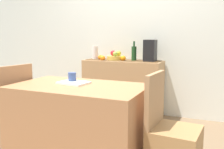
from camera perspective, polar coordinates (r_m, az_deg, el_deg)
name	(u,v)px	position (r m, az deg, el deg)	size (l,w,h in m)	color
ground_plane	(104,138)	(3.19, -1.76, -13.77)	(6.40, 6.40, 0.02)	#7D6348
room_wall_rear	(136,25)	(4.05, 5.35, 10.66)	(6.40, 0.06, 2.70)	silver
sideboard_console	(123,88)	(3.92, 2.37, -2.96)	(1.17, 0.42, 0.83)	tan
table_runner	(123,60)	(3.86, 2.41, 3.14)	(1.10, 0.32, 0.01)	brown
fruit_bowl	(115,58)	(3.90, 0.75, 3.67)	(0.25, 0.25, 0.06)	gold
apple_center	(113,53)	(3.94, 0.24, 4.72)	(0.08, 0.08, 0.08)	red
apple_right	(119,53)	(3.91, 1.45, 4.67)	(0.08, 0.08, 0.08)	gold
apple_front	(115,54)	(3.83, 0.72, 4.54)	(0.07, 0.07, 0.07)	#90AE42
wine_bottle	(134,53)	(3.79, 4.82, 4.66)	(0.07, 0.07, 0.28)	#1A401D
coffee_maker	(150,51)	(3.72, 8.34, 5.18)	(0.16, 0.18, 0.31)	black
ceramic_vase	(95,53)	(4.04, -3.69, 4.80)	(0.09, 0.09, 0.20)	silver
orange_loose_near_bowl	(103,58)	(3.86, -2.05, 3.65)	(0.07, 0.07, 0.07)	orange
orange_loose_far	(100,57)	(3.96, -2.57, 3.77)	(0.07, 0.07, 0.07)	orange
orange_loose_end	(123,58)	(3.79, 2.48, 3.57)	(0.08, 0.08, 0.08)	orange
dining_table	(79,123)	(2.57, -7.17, -10.50)	(1.26, 0.74, 0.74)	#BA7B4F
open_book	(74,83)	(2.56, -8.39, -1.78)	(0.28, 0.21, 0.02)	white
coffee_cup	(72,78)	(2.60, -8.70, -0.69)	(0.08, 0.08, 0.10)	#3A508C
chair_near_window	(9,121)	(3.13, -21.61, -9.53)	(0.47, 0.47, 0.90)	#AF7C57
chair_by_corner	(172,149)	(2.32, 13.06, -15.64)	(0.43, 0.43, 0.90)	#AF7E4B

